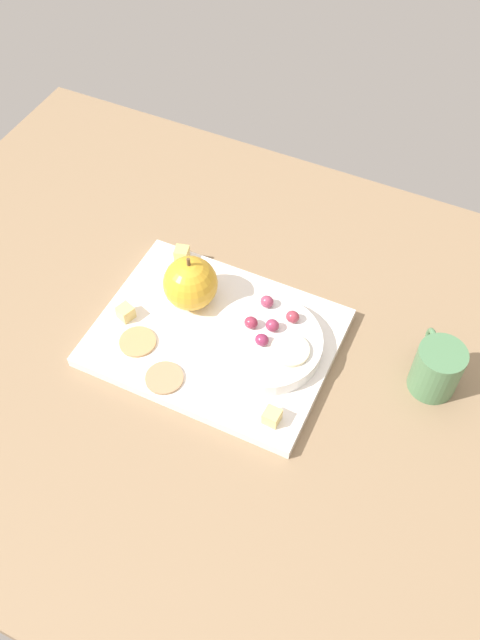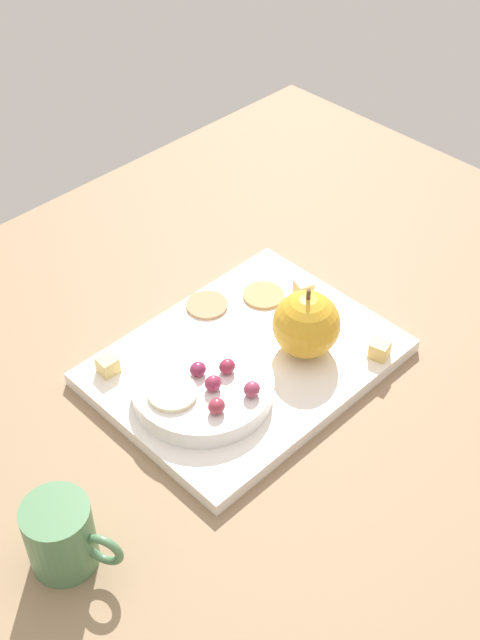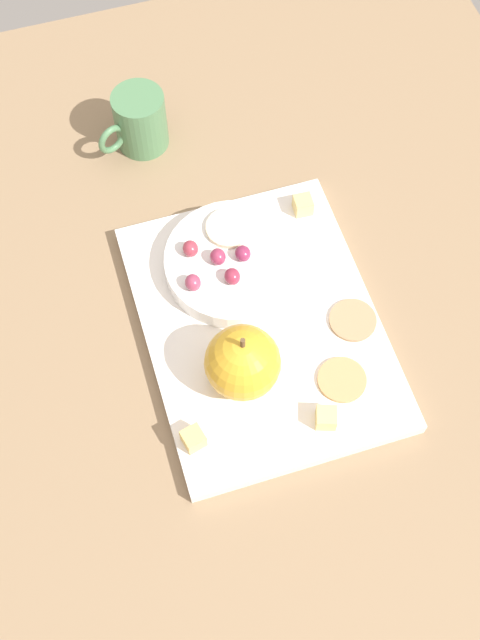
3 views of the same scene
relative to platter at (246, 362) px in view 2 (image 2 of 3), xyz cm
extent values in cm
cube|color=#8A6E50|center=(-0.86, -1.15, -2.67)|extent=(111.02, 87.10, 3.63)
cube|color=white|center=(0.00, 0.00, 0.00)|extent=(33.27, 25.20, 1.72)
cylinder|color=white|center=(7.47, 0.77, 2.00)|extent=(15.70, 15.70, 2.28)
sphere|color=gold|center=(-5.82, 3.93, 4.81)|extent=(7.89, 7.89, 7.89)
cylinder|color=brown|center=(-5.82, 3.93, 9.35)|extent=(0.50, 0.50, 1.20)
cube|color=#EBC569|center=(-11.11, 10.75, 1.90)|extent=(2.51, 2.51, 2.08)
cube|color=#E5C673|center=(12.78, -9.30, 1.90)|extent=(2.19, 2.19, 2.08)
cube|color=#E0C874|center=(-12.98, -2.77, 1.90)|extent=(2.65, 2.65, 2.08)
cylinder|color=tan|center=(-9.17, -6.02, 1.06)|extent=(5.22, 5.22, 0.40)
cylinder|color=tan|center=(-2.86, -9.66, 1.06)|extent=(5.22, 5.22, 0.40)
ellipsoid|color=#842749|center=(7.23, -0.17, 3.93)|extent=(1.92, 1.72, 1.58)
ellipsoid|color=#993954|center=(5.20, 6.12, 4.04)|extent=(1.92, 1.72, 1.80)
ellipsoid|color=#912E4B|center=(7.56, 2.61, 4.04)|extent=(1.92, 1.72, 1.81)
ellipsoid|color=#9A3242|center=(9.50, 5.21, 4.00)|extent=(1.92, 1.72, 1.73)
ellipsoid|color=maroon|center=(4.70, 1.82, 4.00)|extent=(1.92, 1.72, 1.72)
cylinder|color=beige|center=(11.23, 0.20, 3.44)|extent=(5.32, 5.32, 0.60)
cylinder|color=#4D7B50|center=(29.96, 5.94, 3.04)|extent=(6.44, 6.44, 7.79)
torus|color=#4D7B50|center=(28.06, 9.93, 3.04)|extent=(2.44, 3.96, 4.00)
camera|label=1|loc=(26.99, -48.96, 77.74)|focal=37.61mm
camera|label=2|loc=(48.06, 47.73, 68.71)|focal=46.41mm
camera|label=3|loc=(-38.33, 14.27, 78.79)|focal=45.08mm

